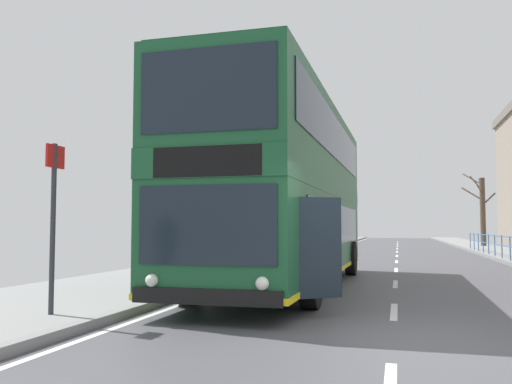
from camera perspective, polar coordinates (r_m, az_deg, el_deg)
ground at (r=7.58m, az=8.44°, el=-14.62°), size 15.80×140.00×0.20m
double_decker_bus_main at (r=13.69m, az=3.26°, el=-0.02°), size 3.20×11.59×4.50m
bus_stop_sign_near at (r=9.06m, az=-20.40°, el=-1.63°), size 0.08×0.44×2.65m
bare_tree_far_00 at (r=43.25m, az=22.55°, el=-1.65°), size 2.24×2.55×5.44m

